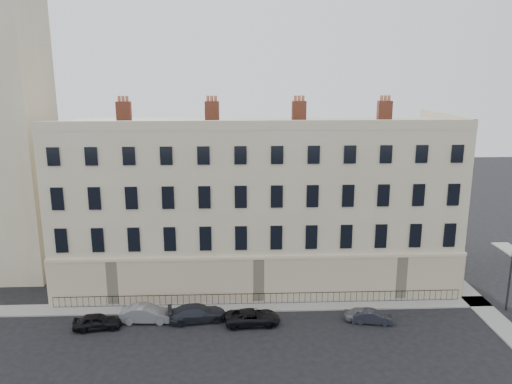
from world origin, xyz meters
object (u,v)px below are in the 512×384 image
(car_a, at_px, (97,322))
(car_e, at_px, (365,315))
(car_c, at_px, (197,313))
(car_d, at_px, (253,317))
(car_b, at_px, (146,314))
(car_f, at_px, (373,317))

(car_a, bearing_deg, car_e, -96.08)
(car_c, xyz_separation_m, car_d, (4.42, -0.77, -0.07))
(car_c, xyz_separation_m, car_e, (13.48, -0.61, -0.13))
(car_c, distance_m, car_d, 4.49)
(car_c, height_order, car_e, car_c)
(car_a, distance_m, car_e, 21.21)
(car_b, distance_m, car_d, 8.56)
(car_b, relative_size, car_c, 0.90)
(car_d, bearing_deg, car_a, 87.53)
(car_a, xyz_separation_m, car_e, (21.21, 0.37, -0.08))
(car_b, xyz_separation_m, car_f, (18.13, -1.00, -0.16))
(car_a, bearing_deg, car_f, -97.00)
(car_d, distance_m, car_f, 9.62)
(car_d, height_order, car_e, car_d)
(car_d, distance_m, car_e, 9.06)
(car_c, bearing_deg, car_a, 88.07)
(car_b, xyz_separation_m, car_e, (17.58, -0.66, -0.14))
(car_e, bearing_deg, car_c, 95.49)
(car_a, bearing_deg, car_b, -81.31)
(car_e, bearing_deg, car_d, 99.13)
(car_e, bearing_deg, car_f, -113.37)
(car_d, height_order, car_f, car_d)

